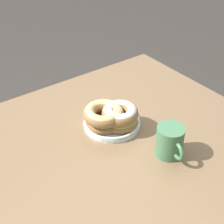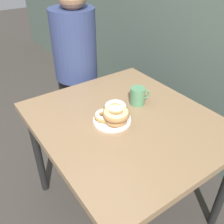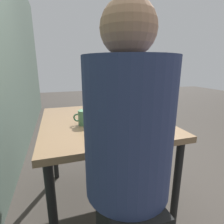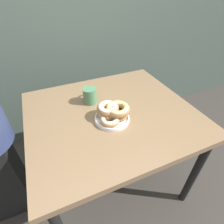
% 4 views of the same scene
% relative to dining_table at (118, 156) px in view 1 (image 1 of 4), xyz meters
% --- Properties ---
extents(ground_plane, '(14.00, 14.00, 0.00)m').
position_rel_dining_table_xyz_m(ground_plane, '(0.00, -0.31, -0.68)').
color(ground_plane, '#38332D').
extents(dining_table, '(1.03, 0.92, 0.76)m').
position_rel_dining_table_xyz_m(dining_table, '(0.00, 0.00, 0.00)').
color(dining_table, '#846647').
rests_on(dining_table, ground_plane).
extents(donut_plate, '(0.22, 0.23, 0.09)m').
position_rel_dining_table_xyz_m(donut_plate, '(-0.02, -0.07, 0.13)').
color(donut_plate, white).
rests_on(donut_plate, dining_table).
extents(coffee_mug, '(0.09, 0.12, 0.11)m').
position_rel_dining_table_xyz_m(coffee_mug, '(-0.09, 0.15, 0.13)').
color(coffee_mug, '#4C7F56').
rests_on(coffee_mug, dining_table).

